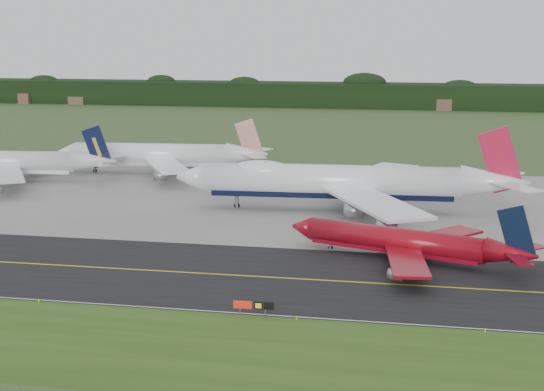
{
  "coord_description": "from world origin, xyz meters",
  "views": [
    {
      "loc": [
        18.5,
        -110.94,
        35.65
      ],
      "look_at": [
        -5.64,
        22.0,
        7.0
      ],
      "focal_mm": 50.0,
      "sensor_mm": 36.0,
      "label": 1
    }
  ],
  "objects": [
    {
      "name": "taxiway_sign",
      "position": [
        -0.56,
        -19.62,
        1.25
      ],
      "size": [
        5.32,
        0.48,
        1.77
      ],
      "color": "slate",
      "rests_on": "ground"
    },
    {
      "name": "edge_marker_right",
      "position": [
        28.63,
        -20.5,
        0.25
      ],
      "size": [
        0.16,
        0.16,
        0.5
      ],
      "primitive_type": "cylinder",
      "color": "yellow",
      "rests_on": "ground"
    },
    {
      "name": "edge_marker_left",
      "position": [
        -30.22,
        -20.5,
        0.25
      ],
      "size": [
        0.16,
        0.16,
        0.5
      ],
      "primitive_type": "cylinder",
      "color": "yellow",
      "rests_on": "ground"
    },
    {
      "name": "jet_red_737",
      "position": [
        18.96,
        8.37,
        3.07
      ],
      "size": [
        40.07,
        31.78,
        11.1
      ],
      "color": "maroon",
      "rests_on": "ground"
    },
    {
      "name": "edge_marker_center",
      "position": [
        5.29,
        -20.5,
        0.25
      ],
      "size": [
        0.16,
        0.16,
        0.5
      ],
      "primitive_type": "cylinder",
      "color": "yellow",
      "rests_on": "ground"
    },
    {
      "name": "jet_navy_gold",
      "position": [
        -78.92,
        59.72,
        4.66
      ],
      "size": [
        54.99,
        47.6,
        14.18
      ],
      "color": "silver",
      "rests_on": "ground"
    },
    {
      "name": "grass_verge",
      "position": [
        0.0,
        -35.0,
        0.01
      ],
      "size": [
        400.0,
        30.0,
        0.01
      ],
      "primitive_type": "cube",
      "color": "#294D16",
      "rests_on": "ground"
    },
    {
      "name": "ground",
      "position": [
        0.0,
        0.0,
        0.0
      ],
      "size": [
        600.0,
        600.0,
        0.0
      ],
      "primitive_type": "plane",
      "color": "#344B23",
      "rests_on": "ground"
    },
    {
      "name": "jet_star_tail",
      "position": [
        -44.78,
        76.5,
        4.94
      ],
      "size": [
        56.24,
        46.94,
        14.83
      ],
      "color": "white",
      "rests_on": "ground"
    },
    {
      "name": "taxiway_edge_line",
      "position": [
        0.0,
        -19.5,
        0.03
      ],
      "size": [
        400.0,
        0.25,
        0.0
      ],
      "primitive_type": "cube",
      "color": "silver",
      "rests_on": "taxiway"
    },
    {
      "name": "apron",
      "position": [
        0.0,
        51.0,
        0.01
      ],
      "size": [
        400.0,
        78.0,
        0.01
      ],
      "primitive_type": "cube",
      "color": "gray",
      "rests_on": "ground"
    },
    {
      "name": "horizon_treeline",
      "position": [
        0.0,
        273.76,
        5.47
      ],
      "size": [
        700.0,
        25.0,
        12.0
      ],
      "color": "black",
      "rests_on": "ground"
    },
    {
      "name": "taxiway_centreline",
      "position": [
        0.0,
        -4.0,
        0.03
      ],
      "size": [
        400.0,
        0.4,
        0.0
      ],
      "primitive_type": "cube",
      "color": "yellow",
      "rests_on": "taxiway"
    },
    {
      "name": "taxiway",
      "position": [
        0.0,
        -4.0,
        0.01
      ],
      "size": [
        400.0,
        32.0,
        0.02
      ],
      "primitive_type": "cube",
      "color": "black",
      "rests_on": "ground"
    },
    {
      "name": "jet_ba_747",
      "position": [
        5.79,
        41.71,
        6.19
      ],
      "size": [
        72.38,
        59.91,
        18.2
      ],
      "color": "white",
      "rests_on": "ground"
    }
  ]
}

